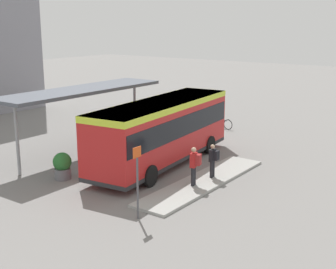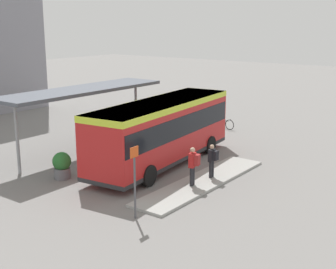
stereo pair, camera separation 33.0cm
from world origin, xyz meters
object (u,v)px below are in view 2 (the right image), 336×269
(platform_sign, at_px, (135,179))
(pedestrian_waiting, at_px, (213,159))
(bicycle_black, at_px, (224,124))
(bicycle_orange, at_px, (203,120))
(bicycle_green, at_px, (215,121))
(pedestrian_companion, at_px, (193,164))
(city_bus, at_px, (162,128))
(potted_planter_near_shelter, at_px, (62,165))

(platform_sign, bearing_deg, pedestrian_waiting, -0.19)
(pedestrian_waiting, distance_m, bicycle_black, 10.94)
(platform_sign, bearing_deg, bicycle_orange, 23.72)
(bicycle_green, distance_m, bicycle_orange, 0.91)
(pedestrian_waiting, xyz_separation_m, bicycle_green, (10.01, 5.88, -0.67))
(bicycle_black, distance_m, bicycle_green, 0.94)
(bicycle_green, height_order, bicycle_orange, bicycle_green)
(pedestrian_waiting, height_order, pedestrian_companion, pedestrian_companion)
(bicycle_black, height_order, bicycle_green, bicycle_black)
(city_bus, height_order, potted_planter_near_shelter, city_bus)
(pedestrian_companion, height_order, bicycle_green, pedestrian_companion)
(city_bus, distance_m, pedestrian_companion, 3.93)
(city_bus, relative_size, bicycle_orange, 6.35)
(pedestrian_waiting, xyz_separation_m, pedestrian_companion, (-1.44, 0.11, 0.09))
(bicycle_orange, xyz_separation_m, platform_sign, (-15.39, -6.76, 1.20))
(pedestrian_companion, bearing_deg, bicycle_green, -77.30)
(platform_sign, bearing_deg, potted_planter_near_shelter, 75.94)
(bicycle_black, xyz_separation_m, platform_sign, (-15.23, -4.97, 1.20))
(pedestrian_waiting, bearing_deg, platform_sign, 87.92)
(bicycle_green, height_order, potted_planter_near_shelter, potted_planter_near_shelter)
(pedestrian_waiting, distance_m, pedestrian_companion, 1.45)
(pedestrian_waiting, relative_size, bicycle_orange, 0.97)
(bicycle_orange, distance_m, potted_planter_near_shelter, 13.98)
(potted_planter_near_shelter, bearing_deg, city_bus, -27.43)
(city_bus, bearing_deg, pedestrian_companion, -127.50)
(bicycle_orange, bearing_deg, bicycle_black, -179.36)
(city_bus, height_order, platform_sign, city_bus)
(city_bus, height_order, pedestrian_companion, city_bus)
(city_bus, bearing_deg, bicycle_orange, 14.17)
(city_bus, xyz_separation_m, pedestrian_companion, (-2.02, -3.28, -0.81))
(bicycle_black, xyz_separation_m, potted_planter_near_shelter, (-13.78, 0.81, 0.30))
(city_bus, relative_size, bicycle_green, 6.31)
(bicycle_green, bearing_deg, bicycle_orange, -173.97)
(pedestrian_waiting, bearing_deg, bicycle_green, -61.46)
(potted_planter_near_shelter, bearing_deg, bicycle_green, 0.34)
(pedestrian_waiting, distance_m, platform_sign, 5.54)
(pedestrian_waiting, relative_size, potted_planter_near_shelter, 1.23)
(pedestrian_waiting, relative_size, bicycle_green, 0.96)
(city_bus, distance_m, bicycle_green, 9.89)
(city_bus, xyz_separation_m, bicycle_green, (9.44, 2.49, -1.57))
(bicycle_green, distance_m, platform_sign, 16.64)
(pedestrian_companion, relative_size, bicycle_orange, 1.07)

